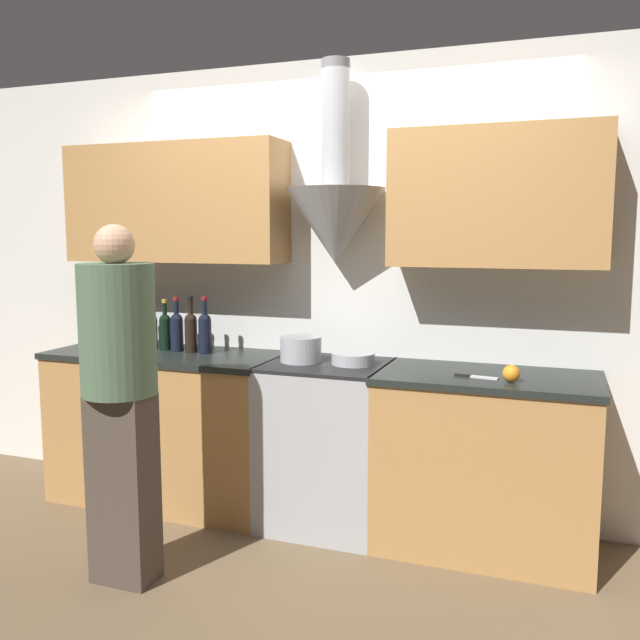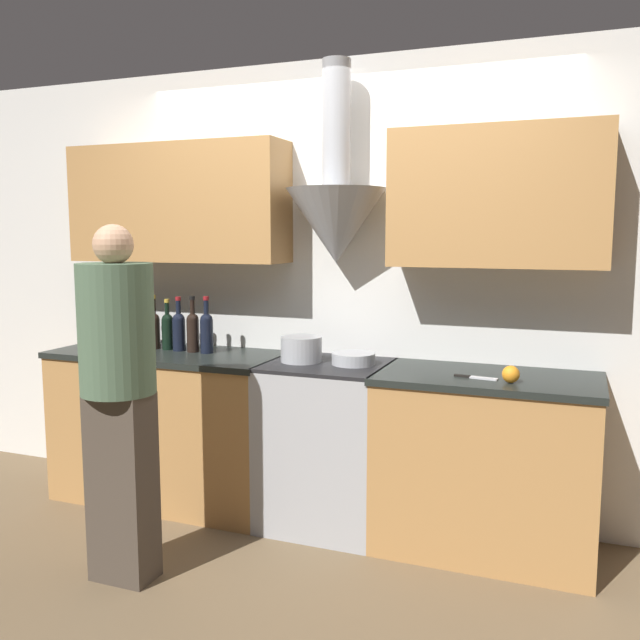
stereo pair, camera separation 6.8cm
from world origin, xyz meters
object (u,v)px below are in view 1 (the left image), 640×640
wine_bottle_7 (177,330)px  wine_bottle_8 (191,330)px  wine_bottle_3 (126,324)px  wine_bottle_4 (138,326)px  wine_bottle_0 (88,322)px  wine_bottle_5 (152,329)px  wine_bottle_9 (205,331)px  wine_bottle_1 (100,323)px  stock_pot (301,349)px  wine_bottle_2 (110,326)px  person_foreground_left (120,389)px  orange_fruit (511,373)px  wine_bottle_6 (165,330)px  mixing_bowl (353,358)px  stove_range (326,443)px

wine_bottle_7 → wine_bottle_8: wine_bottle_8 is taller
wine_bottle_3 → wine_bottle_4: bearing=-6.7°
wine_bottle_0 → wine_bottle_5: 0.48m
wine_bottle_7 → wine_bottle_9: 0.20m
wine_bottle_1 → stock_pot: wine_bottle_1 is taller
wine_bottle_5 → wine_bottle_8: size_ratio=0.99×
wine_bottle_2 → person_foreground_left: 1.23m
stock_pot → orange_fruit: size_ratio=2.76×
wine_bottle_1 → wine_bottle_2: (0.10, -0.02, -0.01)m
wine_bottle_4 → stock_pot: bearing=-3.0°
wine_bottle_6 → wine_bottle_7: bearing=-6.4°
wine_bottle_2 → wine_bottle_6: bearing=3.3°
wine_bottle_3 → stock_pot: (1.20, -0.07, -0.07)m
mixing_bowl → orange_fruit: bearing=-11.1°
stove_range → mixing_bowl: size_ratio=3.88×
wine_bottle_8 → stock_pot: 0.73m
wine_bottle_5 → wine_bottle_7: size_ratio=1.01×
wine_bottle_1 → wine_bottle_8: (0.67, -0.02, -0.01)m
wine_bottle_8 → mixing_bowl: (1.02, -0.02, -0.10)m
wine_bottle_0 → wine_bottle_6: bearing=-0.2°
wine_bottle_1 → wine_bottle_3: bearing=0.7°
wine_bottle_8 → wine_bottle_9: 0.10m
wine_bottle_8 → wine_bottle_6: bearing=174.5°
stove_range → person_foreground_left: bearing=-126.4°
wine_bottle_1 → wine_bottle_5: size_ratio=1.09×
wine_bottle_1 → wine_bottle_8: bearing=-1.4°
orange_fruit → wine_bottle_7: bearing=174.3°
wine_bottle_0 → orange_fruit: size_ratio=4.33×
wine_bottle_2 → wine_bottle_3: wine_bottle_3 is taller
wine_bottle_4 → wine_bottle_8: (0.38, -0.01, -0.01)m
wine_bottle_2 → wine_bottle_6: 0.38m
wine_bottle_1 → wine_bottle_7: bearing=-0.8°
wine_bottle_4 → stock_pot: wine_bottle_4 is taller
wine_bottle_5 → person_foreground_left: bearing=-63.7°
wine_bottle_7 → wine_bottle_2: bearing=-178.5°
wine_bottle_4 → person_foreground_left: person_foreground_left is taller
stove_range → wine_bottle_0: bearing=177.8°
wine_bottle_0 → wine_bottle_7: 0.66m
wine_bottle_1 → wine_bottle_2: bearing=-11.7°
wine_bottle_6 → wine_bottle_2: bearing=-176.7°
wine_bottle_4 → wine_bottle_7: 0.27m
wine_bottle_0 → wine_bottle_5: wine_bottle_0 is taller
wine_bottle_1 → mixing_bowl: 1.69m
wine_bottle_3 → stock_pot: 1.20m
orange_fruit → wine_bottle_2: bearing=175.7°
wine_bottle_5 → wine_bottle_0: bearing=179.0°
stove_range → wine_bottle_6: wine_bottle_6 is taller
stock_pot → wine_bottle_8: bearing=176.0°
wine_bottle_1 → person_foreground_left: bearing=-48.4°
wine_bottle_8 → wine_bottle_2: bearing=-179.6°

